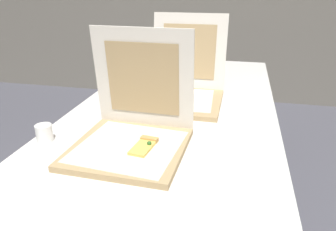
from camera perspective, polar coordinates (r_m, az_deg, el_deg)
The scene contains 6 objects.
table at distance 1.48m, azimuth 0.66°, elevation -1.26°, with size 0.93×2.22×0.74m.
pizza_box_front at distance 1.16m, azimuth -6.28°, elevation -2.86°, with size 0.40×0.40×0.41m.
pizza_box_middle at distance 1.61m, azimuth 2.61°, elevation 4.68°, with size 0.39×0.45×0.41m.
cup_white_far at distance 1.84m, azimuth -4.13°, elevation 6.13°, with size 0.06×0.06×0.07m, color white.
cup_white_near_left at distance 1.29m, azimuth -21.03°, elevation -2.92°, with size 0.06×0.06×0.07m, color white.
cup_white_mid at distance 1.54m, azimuth -10.44°, elevation 2.46°, with size 0.06×0.06×0.07m, color white.
Camera 1 is at (0.28, -0.71, 1.29)m, focal length 34.51 mm.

